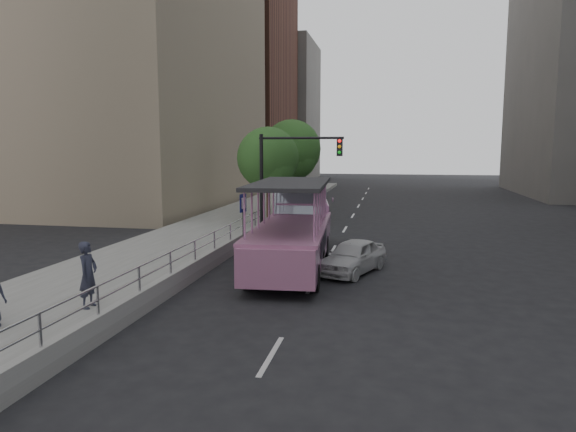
# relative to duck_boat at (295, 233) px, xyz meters

# --- Properties ---
(ground) EXTENTS (160.00, 160.00, 0.00)m
(ground) POSITION_rel_duck_boat_xyz_m (0.15, -6.95, -1.23)
(ground) COLOR black
(sidewalk) EXTENTS (5.50, 80.00, 0.30)m
(sidewalk) POSITION_rel_duck_boat_xyz_m (-5.60, 3.05, -1.08)
(sidewalk) COLOR gray
(sidewalk) RESTS_ON ground
(kerb_wall) EXTENTS (0.24, 30.00, 0.36)m
(kerb_wall) POSITION_rel_duck_boat_xyz_m (-2.97, -4.95, -0.75)
(kerb_wall) COLOR #989994
(kerb_wall) RESTS_ON sidewalk
(guardrail) EXTENTS (0.07, 22.00, 0.71)m
(guardrail) POSITION_rel_duck_boat_xyz_m (-2.97, -4.95, -0.08)
(guardrail) COLOR #BCBCC1
(guardrail) RESTS_ON kerb_wall
(duck_boat) EXTENTS (3.09, 10.11, 3.31)m
(duck_boat) POSITION_rel_duck_boat_xyz_m (0.00, 0.00, 0.00)
(duck_boat) COLOR black
(duck_boat) RESTS_ON ground
(car) EXTENTS (2.63, 3.85, 1.22)m
(car) POSITION_rel_duck_boat_xyz_m (2.33, -1.00, -0.62)
(car) COLOR silver
(car) RESTS_ON ground
(pedestrian_near) EXTENTS (0.45, 0.66, 1.78)m
(pedestrian_near) POSITION_rel_duck_boat_xyz_m (-4.16, -7.45, -0.04)
(pedestrian_near) COLOR #292B3C
(pedestrian_near) RESTS_ON sidewalk
(parking_sign) EXTENTS (0.15, 0.55, 2.48)m
(parking_sign) POSITION_rel_duck_boat_xyz_m (-2.82, 2.51, 0.36)
(parking_sign) COLOR black
(parking_sign) RESTS_ON ground
(traffic_signal) EXTENTS (4.20, 0.32, 5.20)m
(traffic_signal) POSITION_rel_duck_boat_xyz_m (-1.55, 5.55, 2.27)
(traffic_signal) COLOR black
(traffic_signal) RESTS_ON ground
(street_tree_near) EXTENTS (3.52, 3.52, 5.72)m
(street_tree_near) POSITION_rel_duck_boat_xyz_m (-3.15, 8.98, 2.59)
(street_tree_near) COLOR #3C2B1B
(street_tree_near) RESTS_ON ground
(street_tree_far) EXTENTS (3.97, 3.97, 6.45)m
(street_tree_far) POSITION_rel_duck_boat_xyz_m (-2.95, 14.98, 3.08)
(street_tree_far) COLOR #3C2B1B
(street_tree_far) RESTS_ON ground
(midrise_brick) EXTENTS (18.00, 16.00, 26.00)m
(midrise_brick) POSITION_rel_duck_boat_xyz_m (-17.85, 41.05, 11.77)
(midrise_brick) COLOR brown
(midrise_brick) RESTS_ON ground
(midrise_stone_b) EXTENTS (16.00, 14.00, 20.00)m
(midrise_stone_b) POSITION_rel_duck_boat_xyz_m (-15.85, 57.05, 8.77)
(midrise_stone_b) COLOR slate
(midrise_stone_b) RESTS_ON ground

